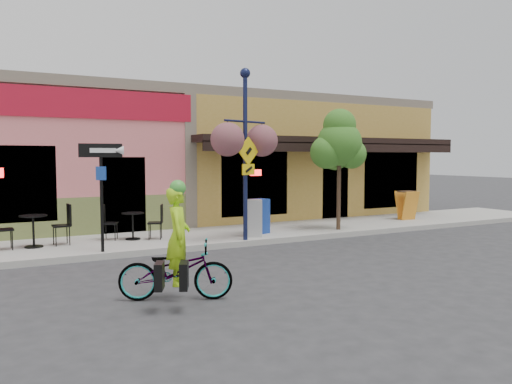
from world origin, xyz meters
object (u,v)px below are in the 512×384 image
at_px(bicycle, 176,271).
at_px(street_tree, 339,169).
at_px(lamp_post, 245,155).
at_px(one_way_sign, 102,198).
at_px(newspaper_box_blue, 260,216).
at_px(cyclist_rider, 178,251).
at_px(building, 178,158).
at_px(newspaper_box_grey, 253,218).

xyz_separation_m(bicycle, street_tree, (6.49, 4.28, 1.48)).
distance_m(lamp_post, one_way_sign, 3.74).
bearing_deg(street_tree, newspaper_box_blue, 169.25).
relative_size(bicycle, cyclist_rider, 1.16).
bearing_deg(one_way_sign, bicycle, -72.98).
bearing_deg(building, lamp_post, -94.47).
relative_size(bicycle, lamp_post, 0.41).
relative_size(bicycle, newspaper_box_grey, 1.83).
relative_size(newspaper_box_blue, newspaper_box_grey, 0.97).
bearing_deg(building, street_tree, -67.00).
height_order(building, one_way_sign, building).
relative_size(lamp_post, newspaper_box_grey, 4.43).
bearing_deg(street_tree, lamp_post, -173.44).
distance_m(building, newspaper_box_blue, 6.24).
relative_size(cyclist_rider, newspaper_box_grey, 1.58).
height_order(lamp_post, newspaper_box_grey, lamp_post).
bearing_deg(building, newspaper_box_blue, -86.75).
bearing_deg(newspaper_box_blue, cyclist_rider, -141.17).
bearing_deg(lamp_post, bicycle, -146.65).
bearing_deg(street_tree, one_way_sign, -177.32).
relative_size(cyclist_rider, lamp_post, 0.36).
distance_m(building, cyclist_rider, 11.46).
height_order(lamp_post, newspaper_box_blue, lamp_post).
relative_size(newspaper_box_grey, street_tree, 0.28).
distance_m(building, lamp_post, 6.87).
xyz_separation_m(building, newspaper_box_grey, (-0.10, -6.43, -1.60)).
bearing_deg(cyclist_rider, newspaper_box_blue, -16.74).
distance_m(one_way_sign, street_tree, 6.92).
height_order(cyclist_rider, lamp_post, lamp_post).
xyz_separation_m(newspaper_box_grey, street_tree, (2.85, -0.05, 1.31)).
bearing_deg(building, newspaper_box_grey, -90.90).
relative_size(bicycle, one_way_sign, 0.74).
xyz_separation_m(bicycle, newspaper_box_blue, (4.08, 4.74, 0.16)).
relative_size(building, newspaper_box_grey, 18.23).
distance_m(cyclist_rider, lamp_post, 5.26).
distance_m(bicycle, street_tree, 7.91).
xyz_separation_m(bicycle, cyclist_rider, (0.05, 0.00, 0.31)).
distance_m(bicycle, lamp_post, 5.39).
bearing_deg(building, cyclist_rider, -108.95).
xyz_separation_m(cyclist_rider, one_way_sign, (-0.45, 3.96, 0.59)).
bearing_deg(newspaper_box_blue, lamp_post, -147.19).
bearing_deg(cyclist_rider, building, 4.72).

